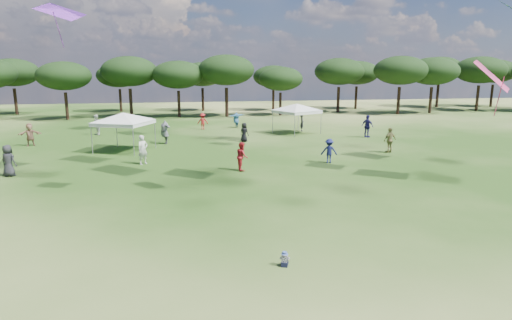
{
  "coord_description": "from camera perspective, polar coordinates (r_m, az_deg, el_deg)",
  "views": [
    {
      "loc": [
        -2.9,
        -8.96,
        5.65
      ],
      "look_at": [
        -0.12,
        6.0,
        2.46
      ],
      "focal_mm": 30.0,
      "sensor_mm": 36.0,
      "label": 1
    }
  ],
  "objects": [
    {
      "name": "tent_right",
      "position": [
        39.0,
        5.47,
        7.32
      ],
      "size": [
        6.02,
        6.02,
        3.02
      ],
      "rotation": [
        0.0,
        0.0,
        0.44
      ],
      "color": "gray",
      "rests_on": "ground"
    },
    {
      "name": "tree_line",
      "position": [
        56.62,
        -5.26,
        11.58
      ],
      "size": [
        108.78,
        17.63,
        7.77
      ],
      "color": "black",
      "rests_on": "ground"
    },
    {
      "name": "tent_left",
      "position": [
        31.66,
        -17.29,
        5.82
      ],
      "size": [
        6.17,
        6.17,
        3.04
      ],
      "rotation": [
        0.0,
        0.0,
        -0.42
      ],
      "color": "gray",
      "rests_on": "ground"
    },
    {
      "name": "ground",
      "position": [
        10.99,
        6.71,
        -19.19
      ],
      "size": [
        140.0,
        140.0,
        0.0
      ],
      "primitive_type": "plane",
      "color": "#294A16",
      "rests_on": "ground"
    },
    {
      "name": "toddler",
      "position": [
        12.92,
        3.85,
        -13.11
      ],
      "size": [
        0.34,
        0.37,
        0.45
      ],
      "rotation": [
        0.0,
        0.0,
        -0.35
      ],
      "color": "black",
      "rests_on": "ground"
    },
    {
      "name": "festival_crowd",
      "position": [
        33.66,
        -10.01,
        3.49
      ],
      "size": [
        30.11,
        19.96,
        1.92
      ],
      "color": "navy",
      "rests_on": "ground"
    }
  ]
}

